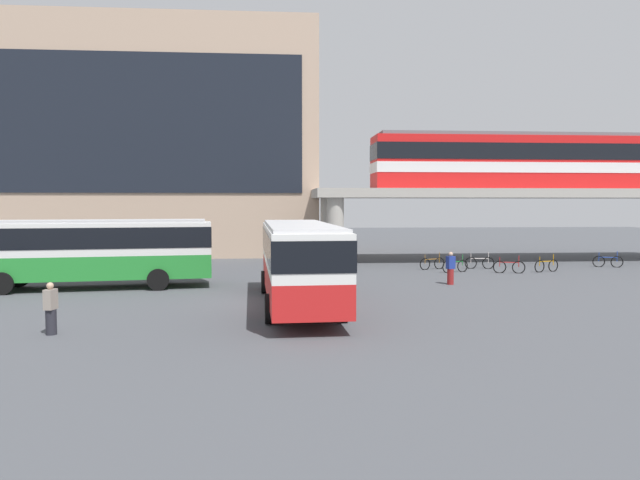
{
  "coord_description": "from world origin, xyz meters",
  "views": [
    {
      "loc": [
        0.48,
        -23.43,
        4.02
      ],
      "look_at": [
        2.71,
        4.97,
        2.2
      ],
      "focal_mm": 32.7,
      "sensor_mm": 36.0,
      "label": 1
    }
  ],
  "objects_px": {
    "bus_main": "(299,255)",
    "bicycle_brown": "(432,263)",
    "pedestrian_near_building": "(451,269)",
    "pedestrian_walking_across": "(51,310)",
    "train": "(508,161)",
    "bus_secondary": "(91,246)",
    "station_building": "(164,146)",
    "bicycle_red": "(509,267)",
    "bicycle_orange": "(546,266)",
    "bicycle_blue": "(608,261)",
    "bicycle_green": "(455,266)",
    "bicycle_silver": "(480,263)"
  },
  "relations": [
    {
      "from": "bus_secondary",
      "to": "bicycle_silver",
      "type": "distance_m",
      "value": 22.14
    },
    {
      "from": "bicycle_silver",
      "to": "bicycle_red",
      "type": "xyz_separation_m",
      "value": [
        0.89,
        -2.36,
        0.0
      ]
    },
    {
      "from": "bicycle_blue",
      "to": "bicycle_green",
      "type": "height_order",
      "value": "same"
    },
    {
      "from": "station_building",
      "to": "bicycle_red",
      "type": "bearing_deg",
      "value": -38.07
    },
    {
      "from": "bicycle_orange",
      "to": "bicycle_green",
      "type": "bearing_deg",
      "value": 177.42
    },
    {
      "from": "pedestrian_walking_across",
      "to": "station_building",
      "type": "bearing_deg",
      "value": 94.19
    },
    {
      "from": "bus_main",
      "to": "bicycle_red",
      "type": "height_order",
      "value": "bus_main"
    },
    {
      "from": "station_building",
      "to": "bus_secondary",
      "type": "height_order",
      "value": "station_building"
    },
    {
      "from": "train",
      "to": "bicycle_orange",
      "type": "height_order",
      "value": "train"
    },
    {
      "from": "bicycle_red",
      "to": "pedestrian_walking_across",
      "type": "distance_m",
      "value": 24.6
    },
    {
      "from": "train",
      "to": "bicycle_orange",
      "type": "distance_m",
      "value": 9.45
    },
    {
      "from": "bicycle_blue",
      "to": "bicycle_brown",
      "type": "xyz_separation_m",
      "value": [
        -11.28,
        -0.31,
        0.0
      ]
    },
    {
      "from": "bicycle_red",
      "to": "bicycle_brown",
      "type": "distance_m",
      "value": 4.47
    },
    {
      "from": "train",
      "to": "bicycle_silver",
      "type": "bearing_deg",
      "value": -126.74
    },
    {
      "from": "bicycle_green",
      "to": "bicycle_orange",
      "type": "xyz_separation_m",
      "value": [
        5.36,
        -0.24,
        0.0
      ]
    },
    {
      "from": "bicycle_blue",
      "to": "bicycle_red",
      "type": "height_order",
      "value": "same"
    },
    {
      "from": "bicycle_blue",
      "to": "bicycle_silver",
      "type": "height_order",
      "value": "same"
    },
    {
      "from": "bicycle_silver",
      "to": "pedestrian_walking_across",
      "type": "distance_m",
      "value": 25.34
    },
    {
      "from": "bicycle_brown",
      "to": "pedestrian_walking_across",
      "type": "bearing_deg",
      "value": -135.11
    },
    {
      "from": "bicycle_silver",
      "to": "train",
      "type": "bearing_deg",
      "value": 53.26
    },
    {
      "from": "station_building",
      "to": "bicycle_red",
      "type": "height_order",
      "value": "station_building"
    },
    {
      "from": "bus_main",
      "to": "pedestrian_walking_across",
      "type": "bearing_deg",
      "value": -151.2
    },
    {
      "from": "bus_main",
      "to": "bicycle_brown",
      "type": "xyz_separation_m",
      "value": [
        8.58,
        12.0,
        -1.63
      ]
    },
    {
      "from": "station_building",
      "to": "bicycle_orange",
      "type": "height_order",
      "value": "station_building"
    },
    {
      "from": "bicycle_green",
      "to": "bicycle_orange",
      "type": "height_order",
      "value": "same"
    },
    {
      "from": "pedestrian_near_building",
      "to": "pedestrian_walking_across",
      "type": "height_order",
      "value": "pedestrian_near_building"
    },
    {
      "from": "bus_main",
      "to": "bicycle_blue",
      "type": "height_order",
      "value": "bus_main"
    },
    {
      "from": "bicycle_orange",
      "to": "station_building",
      "type": "bearing_deg",
      "value": 145.37
    },
    {
      "from": "station_building",
      "to": "bicycle_brown",
      "type": "bearing_deg",
      "value": -39.6
    },
    {
      "from": "bicycle_green",
      "to": "pedestrian_walking_across",
      "type": "relative_size",
      "value": 1.06
    },
    {
      "from": "station_building",
      "to": "bus_secondary",
      "type": "relative_size",
      "value": 2.2
    },
    {
      "from": "bus_main",
      "to": "bicycle_blue",
      "type": "bearing_deg",
      "value": 31.8
    },
    {
      "from": "train",
      "to": "bus_secondary",
      "type": "height_order",
      "value": "train"
    },
    {
      "from": "bus_main",
      "to": "bicycle_brown",
      "type": "bearing_deg",
      "value": 54.44
    },
    {
      "from": "bicycle_silver",
      "to": "bicycle_brown",
      "type": "distance_m",
      "value": 2.99
    },
    {
      "from": "bicycle_blue",
      "to": "bicycle_brown",
      "type": "relative_size",
      "value": 1.02
    },
    {
      "from": "bus_main",
      "to": "bicycle_brown",
      "type": "relative_size",
      "value": 6.56
    },
    {
      "from": "bicycle_blue",
      "to": "bicycle_orange",
      "type": "distance_m",
      "value": 5.42
    },
    {
      "from": "bus_main",
      "to": "bicycle_orange",
      "type": "distance_m",
      "value": 18.11
    },
    {
      "from": "bicycle_orange",
      "to": "bus_secondary",
      "type": "bearing_deg",
      "value": -169.1
    },
    {
      "from": "bus_main",
      "to": "bicycle_orange",
      "type": "xyz_separation_m",
      "value": [
        14.87,
        10.2,
        -1.63
      ]
    },
    {
      "from": "train",
      "to": "bus_secondary",
      "type": "relative_size",
      "value": 1.67
    },
    {
      "from": "bicycle_silver",
      "to": "pedestrian_walking_across",
      "type": "xyz_separation_m",
      "value": [
        -19.31,
        -16.4,
        0.39
      ]
    },
    {
      "from": "train",
      "to": "bus_secondary",
      "type": "bearing_deg",
      "value": -155.05
    },
    {
      "from": "bus_secondary",
      "to": "bicycle_red",
      "type": "relative_size",
      "value": 6.44
    },
    {
      "from": "pedestrian_walking_across",
      "to": "bicycle_blue",
      "type": "bearing_deg",
      "value": 30.98
    },
    {
      "from": "bus_secondary",
      "to": "bicycle_brown",
      "type": "bearing_deg",
      "value": 19.74
    },
    {
      "from": "bicycle_silver",
      "to": "bicycle_green",
      "type": "relative_size",
      "value": 1.04
    },
    {
      "from": "bicycle_blue",
      "to": "pedestrian_walking_across",
      "type": "relative_size",
      "value": 1.07
    },
    {
      "from": "station_building",
      "to": "pedestrian_near_building",
      "type": "xyz_separation_m",
      "value": [
        17.77,
        -21.91,
        -8.02
      ]
    }
  ]
}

